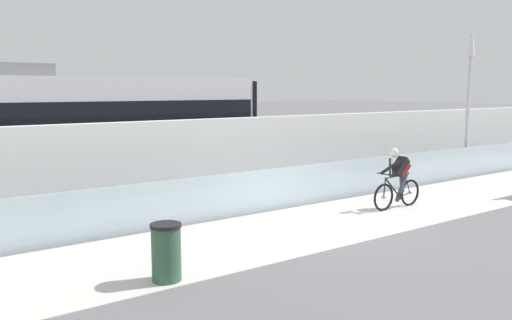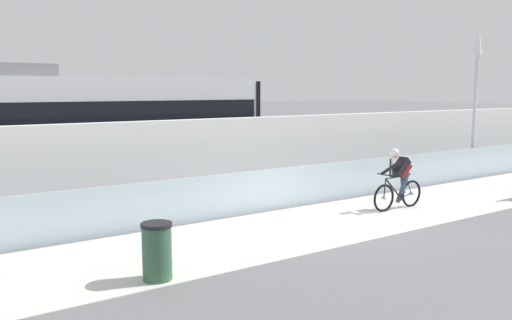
{
  "view_description": "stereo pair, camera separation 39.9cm",
  "coord_description": "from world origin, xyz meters",
  "px_view_note": "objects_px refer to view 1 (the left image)",
  "views": [
    {
      "loc": [
        -8.26,
        -8.72,
        3.1
      ],
      "look_at": [
        -0.38,
        2.35,
        1.25
      ],
      "focal_mm": 36.45,
      "sensor_mm": 36.0,
      "label": 1
    },
    {
      "loc": [
        -7.94,
        -8.94,
        3.1
      ],
      "look_at": [
        -0.38,
        2.35,
        1.25
      ],
      "focal_mm": 36.45,
      "sensor_mm": 36.0,
      "label": 2
    }
  ],
  "objects_px": {
    "tram": "(80,130)",
    "trash_bin": "(166,252)",
    "lamp_post_antenna": "(469,84)",
    "cyclist_on_bike": "(398,179)"
  },
  "relations": [
    {
      "from": "cyclist_on_bike",
      "to": "trash_bin",
      "type": "height_order",
      "value": "cyclist_on_bike"
    },
    {
      "from": "tram",
      "to": "cyclist_on_bike",
      "type": "xyz_separation_m",
      "value": [
        6.08,
        -6.85,
        -1.11
      ]
    },
    {
      "from": "lamp_post_antenna",
      "to": "trash_bin",
      "type": "relative_size",
      "value": 5.42
    },
    {
      "from": "cyclist_on_bike",
      "to": "trash_bin",
      "type": "bearing_deg",
      "value": -170.19
    },
    {
      "from": "tram",
      "to": "trash_bin",
      "type": "bearing_deg",
      "value": -98.07
    },
    {
      "from": "tram",
      "to": "trash_bin",
      "type": "xyz_separation_m",
      "value": [
        -1.15,
        -8.1,
        -1.41
      ]
    },
    {
      "from": "cyclist_on_bike",
      "to": "lamp_post_antenna",
      "type": "xyz_separation_m",
      "value": [
        6.38,
        2.15,
        2.51
      ]
    },
    {
      "from": "cyclist_on_bike",
      "to": "lamp_post_antenna",
      "type": "distance_m",
      "value": 7.19
    },
    {
      "from": "cyclist_on_bike",
      "to": "trash_bin",
      "type": "distance_m",
      "value": 7.34
    },
    {
      "from": "tram",
      "to": "lamp_post_antenna",
      "type": "relative_size",
      "value": 2.13
    }
  ]
}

